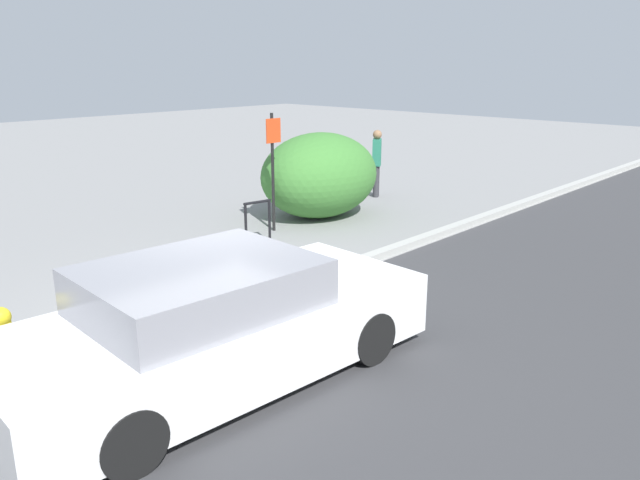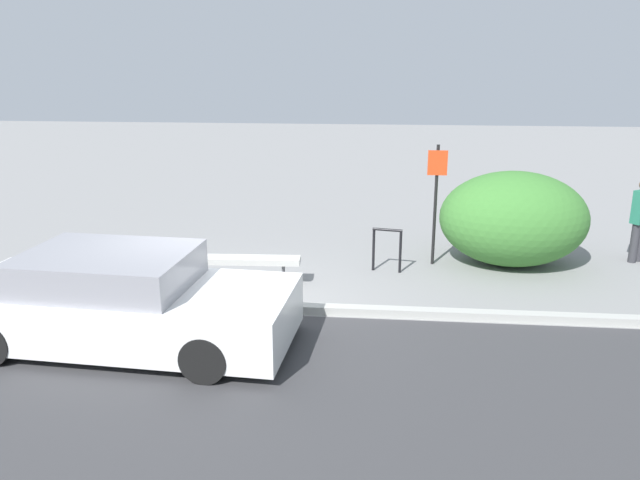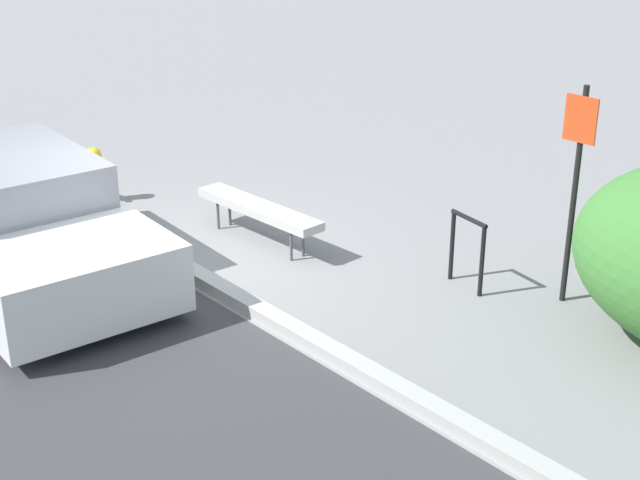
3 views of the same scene
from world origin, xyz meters
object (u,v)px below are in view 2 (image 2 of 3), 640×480
Objects in this scene: fire_hydrant at (80,271)px; bike_rack at (387,245)px; sign_post at (436,194)px; parked_car_near at (121,302)px; bench at (244,260)px; pedestrian at (640,218)px.

bike_rack is at bearing 18.57° from fire_hydrant.
fire_hydrant is (-5.98, -2.24, -0.98)m from sign_post.
sign_post is 0.49× the size of parked_car_near.
sign_post reaches higher than fire_hydrant.
parked_car_near is (-1.15, -2.53, 0.19)m from bench.
pedestrian is (3.95, 0.55, -0.51)m from sign_post.
parked_car_near reaches higher than fire_hydrant.
sign_post is at bearing 30.60° from bike_rack.
parked_car_near is at bearing -138.70° from sign_post.
bench is at bearing 69.23° from parked_car_near.
parked_car_near is (-4.52, -3.97, -0.77)m from sign_post.
bike_rack is 4.97m from pedestrian.
bike_rack is at bearing -149.40° from sign_post.
bench is 7.60m from pedestrian.
bike_rack reaches higher than fire_hydrant.
bench is at bearing -156.87° from sign_post.
fire_hydrant reaches higher than bench.
sign_post is 3.01× the size of fire_hydrant.
pedestrian is 0.35× the size of parked_car_near.
bench is 0.86× the size of sign_post.
fire_hydrant is at bearing -161.43° from bike_rack.
sign_post is 4.02m from pedestrian.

